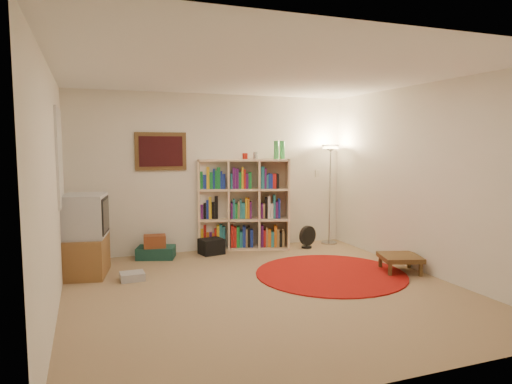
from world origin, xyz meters
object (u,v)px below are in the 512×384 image
tv_stand (86,236)px  side_table (400,258)px  suitcase (156,252)px  floor_lamp (330,162)px  bookshelf (243,205)px  floor_fan (307,237)px

tv_stand → side_table: bearing=-8.0°
tv_stand → side_table: (3.94, -1.32, -0.32)m
suitcase → side_table: 3.52m
floor_lamp → suitcase: (-2.95, 0.00, -1.32)m
suitcase → tv_stand: bearing=-130.2°
tv_stand → bookshelf: bearing=28.1°
bookshelf → suitcase: 1.58m
bookshelf → floor_lamp: 1.68m
floor_fan → side_table: 1.79m
suitcase → bookshelf: bearing=26.0°
tv_stand → suitcase: size_ratio=1.69×
floor_lamp → floor_fan: size_ratio=4.59×
floor_lamp → floor_fan: 1.34m
bookshelf → floor_fan: bearing=-2.8°
floor_fan → suitcase: (-2.44, 0.19, -0.10)m
floor_lamp → suitcase: floor_lamp is taller
tv_stand → suitcase: bearing=41.5°
bookshelf → floor_lamp: bearing=10.7°
suitcase → side_table: size_ratio=1.00×
bookshelf → tv_stand: bearing=-144.7°
bookshelf → tv_stand: (-2.42, -0.77, -0.20)m
floor_lamp → side_table: bearing=-89.8°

